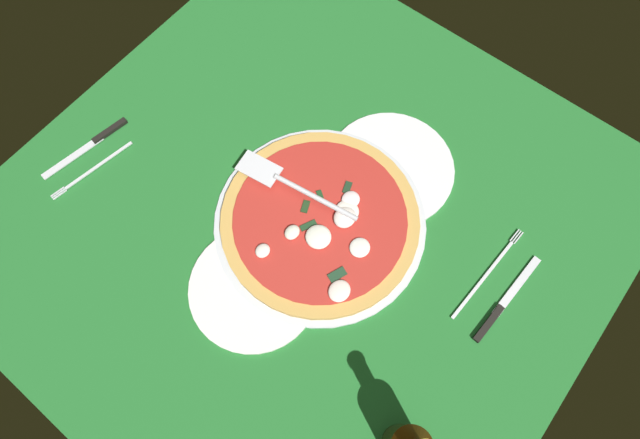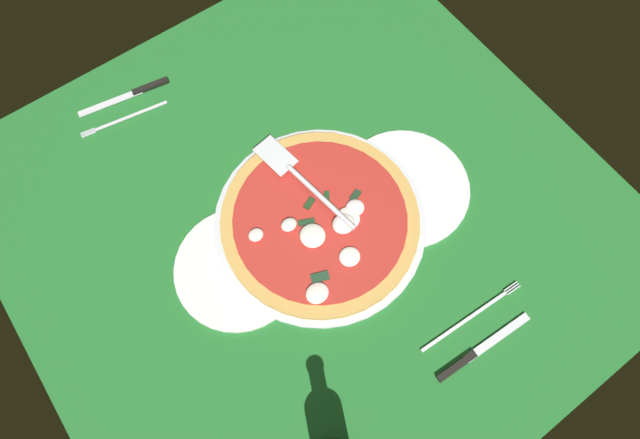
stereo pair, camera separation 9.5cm
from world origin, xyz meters
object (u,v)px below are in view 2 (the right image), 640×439
at_px(pizza, 320,221).
at_px(place_setting_far, 473,336).
at_px(pizza_server, 303,181).
at_px(place_setting_near, 129,106).
at_px(dinner_plate_right, 239,268).
at_px(dinner_plate_left, 405,188).

height_order(pizza, place_setting_far, pizza).
height_order(pizza_server, place_setting_far, pizza_server).
relative_size(pizza_server, place_setting_near, 1.21).
bearing_deg(place_setting_far, place_setting_near, 111.83).
relative_size(pizza, place_setting_near, 1.76).
bearing_deg(pizza_server, dinner_plate_right, 98.68).
bearing_deg(pizza_server, pizza, 160.16).
bearing_deg(dinner_plate_left, place_setting_far, 73.97).
bearing_deg(place_setting_near, dinner_plate_left, 135.54).
bearing_deg(place_setting_far, pizza, 109.01).
bearing_deg(dinner_plate_left, dinner_plate_right, -8.57).
distance_m(pizza, place_setting_far, 0.34).
xyz_separation_m(pizza_server, place_setting_far, (-0.08, 0.40, -0.04)).
bearing_deg(dinner_plate_right, place_setting_near, -90.43).
bearing_deg(pizza_server, dinner_plate_left, -132.81).
bearing_deg(dinner_plate_right, pizza_server, -162.82).
xyz_separation_m(pizza, place_setting_far, (-0.09, 0.33, -0.02)).
distance_m(dinner_plate_right, pizza, 0.17).
height_order(pizza, place_setting_near, pizza).
relative_size(dinner_plate_right, place_setting_near, 1.11).
height_order(dinner_plate_left, place_setting_far, place_setting_far).
bearing_deg(dinner_plate_right, dinner_plate_left, 171.43).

